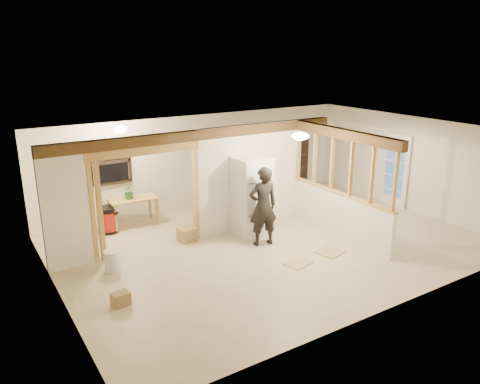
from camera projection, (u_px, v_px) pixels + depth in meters
floor at (271, 244)px, 10.43m from camera, size 9.00×6.50×0.01m
ceiling at (274, 133)px, 9.69m from camera, size 9.00×6.50×0.01m
wall_back at (202, 161)px, 12.69m from camera, size 9.00×0.01×2.50m
wall_front at (393, 241)px, 7.43m from camera, size 9.00×0.01×2.50m
wall_left at (54, 232)px, 7.77m from camera, size 0.01×6.50×2.50m
wall_right at (410, 164)px, 12.35m from camera, size 0.01×6.50×2.50m
partition_left_stub at (65, 208)px, 8.97m from camera, size 0.90×0.12×2.50m
partition_center at (250, 177)px, 11.13m from camera, size 2.80×0.12×2.50m
doorway_frame at (147, 201)px, 9.85m from camera, size 2.46×0.14×2.20m
header_beam_back at (204, 134)px, 10.19m from camera, size 7.00×0.18×0.22m
header_beam_right at (344, 134)px, 10.22m from camera, size 0.18×3.30×0.22m
pony_wall at (338, 215)px, 10.77m from camera, size 0.12×3.20×1.00m
stud_partition at (342, 166)px, 10.43m from camera, size 0.14×3.20×1.32m
window_back at (107, 163)px, 11.21m from camera, size 1.12×0.10×1.10m
french_door at (395, 170)px, 12.71m from camera, size 0.12×0.86×2.00m
ceiling_dome_main at (300, 136)px, 9.45m from camera, size 0.36×0.36×0.16m
ceiling_dome_util at (120, 129)px, 10.28m from camera, size 0.32×0.32×0.14m
hanging_bulb at (155, 145)px, 10.06m from camera, size 0.07×0.07×0.07m
refrigerator at (251, 196)px, 10.77m from camera, size 0.75×0.73×1.83m
woman at (263, 206)px, 10.16m from camera, size 0.72×0.54×1.78m
work_table at (134, 212)px, 11.40m from camera, size 1.15×0.63×0.71m
potted_plant at (129, 192)px, 11.21m from camera, size 0.39×0.36×0.35m
shop_vac at (108, 220)px, 11.00m from camera, size 0.54×0.54×0.63m
bookshelf at (294, 163)px, 14.18m from camera, size 0.85×0.28×1.71m
bucket at (113, 261)px, 9.13m from camera, size 0.41×0.41×0.41m
box_util_a at (187, 234)px, 10.54m from camera, size 0.38×0.33×0.32m
box_util_b at (80, 251)px, 9.76m from camera, size 0.36×0.36×0.26m
box_front at (121, 299)px, 7.91m from camera, size 0.31×0.26×0.23m
floor_panel_near at (329, 252)px, 9.98m from camera, size 0.59×0.59×0.02m
floor_panel_far at (298, 263)px, 9.48m from camera, size 0.61×0.54×0.02m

